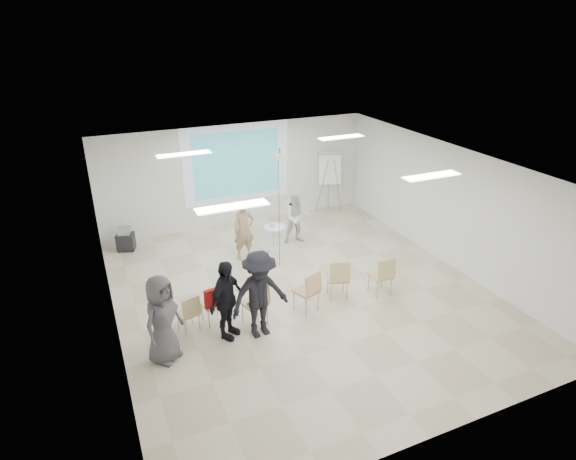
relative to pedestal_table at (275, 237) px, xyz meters
name	(u,v)px	position (x,y,z in m)	size (l,w,h in m)	color
floor	(302,295)	(-0.28, -2.29, -0.44)	(8.00, 9.00, 0.10)	beige
ceiling	(304,164)	(-0.28, -2.29, 2.66)	(8.00, 9.00, 0.10)	white
wall_back	(237,175)	(-0.28, 2.26, 1.11)	(8.00, 0.10, 3.00)	silver
wall_left	(105,270)	(-4.33, -2.29, 1.11)	(0.10, 9.00, 3.00)	silver
wall_right	(451,206)	(3.77, -2.29, 1.11)	(0.10, 9.00, 3.00)	silver
projection_halo	(237,164)	(-0.28, 2.19, 1.46)	(3.20, 0.01, 2.30)	silver
projection_image	(237,164)	(-0.28, 2.18, 1.46)	(2.60, 0.01, 1.90)	teal
pedestal_table	(275,237)	(0.00, 0.00, 0.00)	(0.75, 0.75, 0.70)	silver
player_left	(244,226)	(-0.89, -0.10, 0.51)	(0.65, 0.44, 1.79)	#A18263
player_right	(297,214)	(0.75, 0.23, 0.43)	(0.79, 0.63, 1.64)	white
controller_left	(247,211)	(-0.71, 0.15, 0.79)	(0.04, 0.12, 0.04)	white
controller_right	(287,203)	(0.57, 0.48, 0.72)	(0.04, 0.11, 0.04)	white
chair_far_left	(189,311)	(-2.94, -2.71, 0.09)	(0.48, 0.50, 0.82)	tan
chair_left_mid	(214,302)	(-2.42, -2.65, 0.14)	(0.48, 0.51, 0.89)	tan
chair_left_inner	(257,301)	(-1.64, -3.04, 0.18)	(0.55, 0.57, 0.96)	tan
chair_center	(309,289)	(-0.47, -3.03, 0.18)	(0.59, 0.61, 0.96)	tan
chair_right_inner	(339,276)	(0.35, -2.82, 0.17)	(0.57, 0.59, 0.95)	tan
chair_right_far	(383,273)	(1.31, -3.10, 0.17)	(0.45, 0.48, 0.95)	tan
red_jacket	(215,297)	(-2.43, -2.79, 0.33)	(0.41, 0.09, 0.40)	#B01515
laptop	(254,301)	(-1.66, -2.94, 0.12)	(0.35, 0.26, 0.03)	black
audience_left	(226,295)	(-2.30, -3.15, 0.55)	(1.10, 0.66, 1.89)	black
audience_mid	(260,289)	(-1.69, -3.35, 0.64)	(1.33, 0.73, 2.06)	black
audience_outer	(162,314)	(-3.54, -3.33, 0.57)	(0.93, 0.61, 1.91)	#525156
flipchart_easel	(330,169)	(2.64, 1.89, 1.02)	(0.79, 0.62, 1.91)	gray
av_cart	(125,240)	(-3.66, 1.61, -0.08)	(0.54, 0.48, 0.67)	black
ceiling_projector	(280,162)	(-0.18, -0.80, 2.30)	(0.30, 0.25, 3.00)	white
fluor_panel_nw	(184,154)	(-2.28, -0.29, 2.58)	(1.20, 0.30, 0.02)	white
fluor_panel_ne	(341,137)	(1.72, -0.29, 2.58)	(1.20, 0.30, 0.02)	white
fluor_panel_sw	(232,207)	(-2.28, -3.79, 2.58)	(1.20, 0.30, 0.02)	white
fluor_panel_se	(432,176)	(1.72, -3.79, 2.58)	(1.20, 0.30, 0.02)	white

